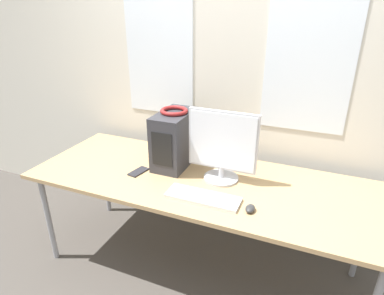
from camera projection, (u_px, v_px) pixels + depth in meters
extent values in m
cube|color=beige|center=(228.00, 73.00, 2.35)|extent=(8.00, 0.06, 2.70)
cube|color=white|center=(159.00, 47.00, 2.45)|extent=(0.57, 0.01, 1.03)
cube|color=white|center=(310.00, 55.00, 2.06)|extent=(0.57, 0.01, 1.03)
cube|color=tan|center=(200.00, 180.00, 2.13)|extent=(2.29, 0.85, 0.03)
cylinder|color=#99999E|center=(48.00, 218.00, 2.37)|extent=(0.04, 0.04, 0.73)
cylinder|color=#99999E|center=(105.00, 177.00, 2.95)|extent=(0.04, 0.04, 0.73)
cylinder|color=#99999E|center=(362.00, 235.00, 2.20)|extent=(0.04, 0.04, 0.73)
cube|color=#2D2D33|center=(175.00, 139.00, 2.25)|extent=(0.21, 0.39, 0.39)
cube|color=black|center=(162.00, 150.00, 2.08)|extent=(0.15, 0.00, 0.23)
torus|color=maroon|center=(174.00, 111.00, 2.17)|extent=(0.19, 0.19, 0.03)
cylinder|color=#B7B7BC|center=(221.00, 178.00, 2.12)|extent=(0.23, 0.23, 0.02)
cylinder|color=#B7B7BC|center=(221.00, 172.00, 2.10)|extent=(0.04, 0.04, 0.08)
cube|color=#B7B7BC|center=(223.00, 141.00, 2.01)|extent=(0.45, 0.03, 0.39)
cube|color=white|center=(222.00, 142.00, 2.00)|extent=(0.43, 0.00, 0.36)
cube|color=silver|center=(203.00, 197.00, 1.90)|extent=(0.44, 0.15, 0.02)
cube|color=white|center=(203.00, 196.00, 1.89)|extent=(0.41, 0.13, 0.00)
ellipsoid|color=#2D2D2D|center=(250.00, 208.00, 1.78)|extent=(0.05, 0.08, 0.03)
cube|color=#232328|center=(138.00, 172.00, 2.21)|extent=(0.10, 0.16, 0.01)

